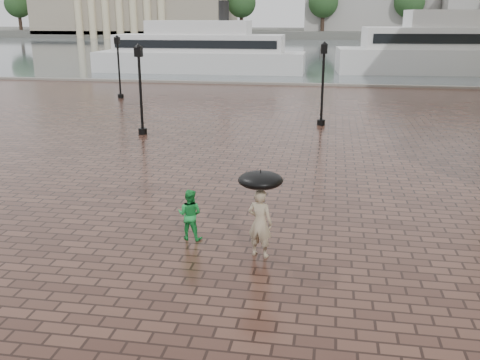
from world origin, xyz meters
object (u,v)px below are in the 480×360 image
object	(u,v)px
street_lamps	(187,78)
child_pedestrian	(190,214)
adult_pedestrian	(260,223)
ferry_far	(468,48)
ferry_near	(200,51)

from	to	relation	value
street_lamps	child_pedestrian	size ratio (longest dim) A/B	11.01
street_lamps	adult_pedestrian	xyz separation A→B (m)	(6.92, -18.86, -1.44)
street_lamps	ferry_far	world-z (taller)	ferry_far
ferry_near	adult_pedestrian	bearing A→B (deg)	-75.15
child_pedestrian	ferry_near	distance (m)	45.85
adult_pedestrian	ferry_far	size ratio (longest dim) A/B	0.06
street_lamps	adult_pedestrian	world-z (taller)	street_lamps
adult_pedestrian	child_pedestrian	size ratio (longest dim) A/B	1.27
ferry_near	ferry_far	distance (m)	28.46
child_pedestrian	ferry_far	size ratio (longest dim) A/B	0.05
street_lamps	ferry_near	bearing A→B (deg)	102.38
street_lamps	ferry_far	bearing A→B (deg)	53.06
child_pedestrian	adult_pedestrian	bearing A→B (deg)	165.51
ferry_near	ferry_far	bearing A→B (deg)	6.00
child_pedestrian	ferry_near	bearing A→B (deg)	-70.08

